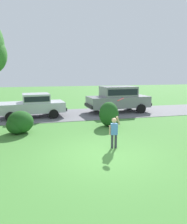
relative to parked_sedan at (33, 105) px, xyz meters
The scene contains 8 objects.
ground_plane 8.05m from the parked_sedan, 71.56° to the right, with size 80.00×80.00×0.00m, color #478438.
driveway_strip 2.67m from the parked_sedan, ahead, with size 28.00×4.40×0.02m, color slate.
shrub_near_tree 3.90m from the parked_sedan, 98.66° to the right, with size 1.28×1.30×1.09m.
shrub_centre_left 5.45m from the parked_sedan, 41.12° to the right, with size 1.09×1.18×1.35m.
parked_sedan is the anchor object (origin of this frame).
parked_suv 6.09m from the parked_sedan, ahead, with size 4.81×2.33×1.92m.
child_thrower 7.67m from the parked_sedan, 65.65° to the right, with size 0.47×0.23×1.29m.
frisbee 7.59m from the parked_sedan, 61.89° to the right, with size 0.30×0.28×0.20m.
Camera 1 is at (-2.15, -7.06, 2.92)m, focal length 34.70 mm.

